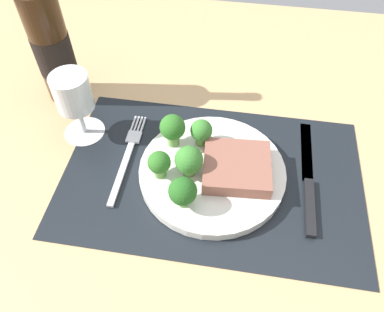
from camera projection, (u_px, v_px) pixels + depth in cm
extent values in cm
cube|color=tan|center=(211.00, 181.00, 62.23)|extent=(140.00, 110.00, 3.00)
cube|color=black|center=(212.00, 175.00, 60.95)|extent=(47.80, 30.55, 0.30)
cylinder|color=silver|center=(212.00, 172.00, 60.21)|extent=(23.25, 23.25, 1.60)
cube|color=#8C5647|center=(237.00, 165.00, 58.55)|extent=(10.97, 10.38, 2.37)
cylinder|color=#5B8942|center=(201.00, 140.00, 62.45)|extent=(1.86, 1.86, 1.52)
sphere|color=#387A2D|center=(201.00, 130.00, 60.67)|extent=(3.60, 3.60, 3.60)
cylinder|color=#5B8942|center=(160.00, 172.00, 58.29)|extent=(1.83, 1.83, 1.54)
sphere|color=#2D6B23|center=(159.00, 162.00, 56.53)|extent=(3.53, 3.53, 3.53)
cylinder|color=#5B8942|center=(189.00, 170.00, 58.58)|extent=(1.98, 1.98, 1.34)
sphere|color=#387A2D|center=(189.00, 160.00, 56.63)|extent=(4.36, 4.36, 4.36)
cylinder|color=#6B994C|center=(173.00, 139.00, 62.19)|extent=(1.98, 1.98, 2.06)
sphere|color=#2D6B23|center=(172.00, 127.00, 60.02)|extent=(4.18, 4.18, 4.18)
cylinder|color=#5B8942|center=(183.00, 201.00, 54.89)|extent=(1.40, 1.40, 1.59)
sphere|color=#235B1E|center=(183.00, 191.00, 52.91)|extent=(4.14, 4.14, 4.14)
cube|color=silver|center=(122.00, 172.00, 60.83)|extent=(1.00, 13.00, 0.50)
cube|color=silver|center=(134.00, 137.00, 65.69)|extent=(2.40, 2.60, 0.40)
cube|color=silver|center=(133.00, 124.00, 67.72)|extent=(0.30, 3.60, 0.35)
cube|color=silver|center=(137.00, 124.00, 67.66)|extent=(0.30, 3.60, 0.35)
cube|color=silver|center=(140.00, 124.00, 67.60)|extent=(0.30, 3.60, 0.35)
cube|color=silver|center=(143.00, 125.00, 67.54)|extent=(0.30, 3.60, 0.35)
cube|color=black|center=(310.00, 207.00, 56.57)|extent=(1.40, 10.00, 0.80)
cube|color=silver|center=(307.00, 150.00, 63.94)|extent=(1.80, 13.00, 0.30)
cylinder|color=#331E0F|center=(52.00, 48.00, 65.60)|extent=(6.50, 6.50, 20.77)
cylinder|color=black|center=(54.00, 53.00, 66.40)|extent=(6.63, 6.63, 7.27)
cylinder|color=silver|center=(85.00, 131.00, 67.03)|extent=(7.08, 7.08, 0.40)
cylinder|color=silver|center=(81.00, 119.00, 64.62)|extent=(0.80, 0.80, 5.81)
cylinder|color=silver|center=(72.00, 92.00, 59.98)|extent=(6.11, 6.11, 6.17)
cylinder|color=#560C19|center=(75.00, 100.00, 61.25)|extent=(5.37, 5.37, 2.90)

